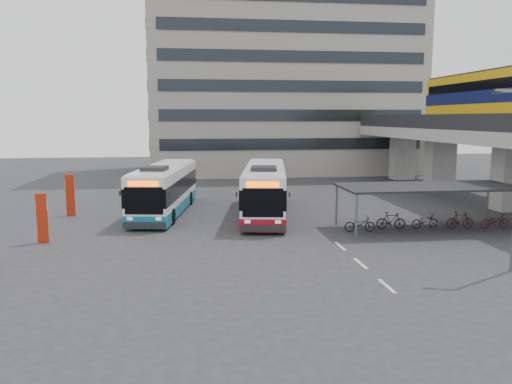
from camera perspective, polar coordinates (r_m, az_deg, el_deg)
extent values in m
plane|color=#28282B|center=(24.72, 4.02, -6.39)|extent=(120.00, 120.00, 0.00)
cube|color=gray|center=(38.44, 27.18, 1.51)|extent=(2.20, 1.60, 4.60)
cube|color=gray|center=(46.97, 20.29, 3.02)|extent=(2.20, 1.60, 4.60)
cube|color=gray|center=(54.15, 16.37, 3.86)|extent=(2.20, 1.60, 4.60)
cube|color=gray|center=(41.60, 24.31, 5.96)|extent=(8.00, 32.00, 0.90)
cube|color=black|center=(39.74, 19.76, 7.57)|extent=(0.35, 32.00, 1.10)
cylinder|color=#595B60|center=(29.91, 9.19, -1.52)|extent=(0.12, 0.12, 2.40)
cylinder|color=#595B60|center=(33.90, 24.94, -1.03)|extent=(0.12, 0.12, 2.40)
cylinder|color=#595B60|center=(26.54, 11.40, -2.85)|extent=(0.12, 0.12, 2.40)
cube|color=black|center=(29.82, 19.12, 0.58)|extent=(10.00, 4.00, 0.12)
imported|color=black|center=(28.61, 11.72, -3.57)|extent=(1.71, 0.60, 0.90)
imported|color=black|center=(29.31, 15.42, -3.31)|extent=(1.66, 0.47, 1.00)
imported|color=black|center=(30.15, 18.93, -3.24)|extent=(1.71, 0.60, 0.90)
imported|color=black|center=(31.07, 22.25, -2.99)|extent=(1.66, 0.47, 1.00)
imported|color=#350C0F|center=(32.11, 25.35, -2.91)|extent=(1.71, 0.60, 0.90)
cube|color=gray|center=(60.70, 2.96, 14.29)|extent=(30.00, 15.00, 25.00)
cube|color=beige|center=(19.91, 14.72, -10.34)|extent=(0.15, 1.60, 0.01)
cube|color=beige|center=(22.58, 11.84, -7.98)|extent=(0.15, 1.60, 0.01)
cube|color=beige|center=(25.33, 9.61, -6.11)|extent=(0.15, 1.60, 0.01)
cube|color=white|center=(32.59, 1.03, 0.47)|extent=(4.42, 12.05, 2.70)
cube|color=maroon|center=(32.79, 1.02, -1.70)|extent=(4.47, 12.09, 0.74)
cube|color=black|center=(32.57, 1.03, 0.68)|extent=(4.49, 12.08, 1.13)
cube|color=#FF5000|center=(26.61, 0.79, 0.85)|extent=(1.74, 0.37, 0.29)
cube|color=black|center=(29.48, 0.92, 2.69)|extent=(1.74, 1.80, 0.28)
cylinder|color=black|center=(29.14, -1.44, -3.09)|extent=(0.45, 1.02, 0.98)
cylinder|color=black|center=(36.05, 2.99, -0.86)|extent=(0.45, 1.02, 0.98)
cube|color=white|center=(33.89, -10.37, 0.56)|extent=(4.16, 11.72, 2.63)
cube|color=#0D657B|center=(34.08, -10.32, -1.47)|extent=(4.21, 11.77, 0.72)
cube|color=black|center=(33.88, -10.38, 0.76)|extent=(4.22, 11.75, 1.10)
cube|color=#FF5000|center=(28.22, -12.77, 0.92)|extent=(1.70, 0.34, 0.29)
cube|color=black|center=(30.93, -11.52, 2.63)|extent=(1.68, 1.74, 0.27)
cylinder|color=black|center=(30.84, -13.76, -2.72)|extent=(0.43, 0.99, 0.96)
cylinder|color=black|center=(37.00, -7.59, -0.70)|extent=(0.43, 0.99, 0.96)
imported|color=black|center=(28.90, 1.33, -2.65)|extent=(0.41, 0.58, 1.52)
cube|color=#595B60|center=(22.53, 27.03, 10.28)|extent=(1.12, 0.41, 0.14)
cube|color=black|center=(22.35, 25.76, 10.19)|extent=(0.36, 0.24, 0.11)
cube|color=#A6220A|center=(27.56, -23.25, -2.78)|extent=(0.53, 0.21, 2.57)
cube|color=white|center=(27.44, -23.33, -1.41)|extent=(0.56, 0.10, 0.51)
cube|color=#A6220A|center=(34.46, -20.47, -0.37)|extent=(0.57, 0.30, 2.71)
cube|color=white|center=(34.36, -20.53, 0.79)|extent=(0.58, 0.19, 0.54)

